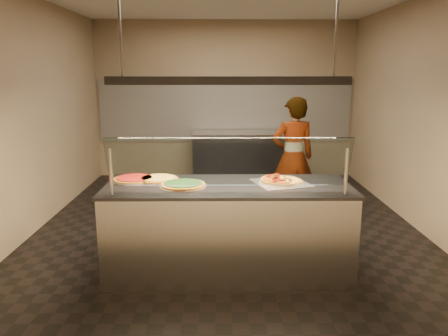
{
  "coord_description": "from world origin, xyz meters",
  "views": [
    {
      "loc": [
        -0.09,
        -5.57,
        2.02
      ],
      "look_at": [
        -0.06,
        -1.0,
        1.02
      ],
      "focal_mm": 35.0,
      "sensor_mm": 36.0,
      "label": 1
    }
  ],
  "objects_px": {
    "pizza_tomato": "(134,179)",
    "worker": "(293,157)",
    "serving_counter": "(228,229)",
    "pizza_cheese": "(158,179)",
    "pizza_spatula": "(172,179)",
    "prep_table": "(240,156)",
    "sneeze_guard": "(229,163)",
    "heat_lamp_housing": "(228,80)",
    "half_pizza_pepperoni": "(271,180)",
    "pizza_spinach": "(183,184)",
    "perforated_tray": "(281,182)",
    "half_pizza_sausage": "(291,180)"
  },
  "relations": [
    {
      "from": "pizza_spinach",
      "to": "pizza_spatula",
      "type": "relative_size",
      "value": 1.65
    },
    {
      "from": "perforated_tray",
      "to": "pizza_cheese",
      "type": "distance_m",
      "value": 1.27
    },
    {
      "from": "sneeze_guard",
      "to": "pizza_spatula",
      "type": "xyz_separation_m",
      "value": [
        -0.57,
        0.45,
        -0.27
      ]
    },
    {
      "from": "half_pizza_sausage",
      "to": "worker",
      "type": "xyz_separation_m",
      "value": [
        0.32,
        1.81,
        -0.11
      ]
    },
    {
      "from": "serving_counter",
      "to": "half_pizza_pepperoni",
      "type": "distance_m",
      "value": 0.67
    },
    {
      "from": "pizza_tomato",
      "to": "worker",
      "type": "relative_size",
      "value": 0.27
    },
    {
      "from": "half_pizza_pepperoni",
      "to": "pizza_cheese",
      "type": "xyz_separation_m",
      "value": [
        -1.16,
        0.14,
        -0.02
      ]
    },
    {
      "from": "pizza_tomato",
      "to": "pizza_spatula",
      "type": "relative_size",
      "value": 1.61
    },
    {
      "from": "pizza_spinach",
      "to": "pizza_spatula",
      "type": "bearing_deg",
      "value": 128.76
    },
    {
      "from": "pizza_spatula",
      "to": "prep_table",
      "type": "bearing_deg",
      "value": 77.27
    },
    {
      "from": "sneeze_guard",
      "to": "perforated_tray",
      "type": "relative_size",
      "value": 3.49
    },
    {
      "from": "serving_counter",
      "to": "sneeze_guard",
      "type": "height_order",
      "value": "sneeze_guard"
    },
    {
      "from": "pizza_cheese",
      "to": "pizza_tomato",
      "type": "bearing_deg",
      "value": 178.58
    },
    {
      "from": "sneeze_guard",
      "to": "half_pizza_sausage",
      "type": "distance_m",
      "value": 0.8
    },
    {
      "from": "pizza_spatula",
      "to": "prep_table",
      "type": "xyz_separation_m",
      "value": [
        0.86,
        3.81,
        -0.49
      ]
    },
    {
      "from": "serving_counter",
      "to": "pizza_cheese",
      "type": "height_order",
      "value": "pizza_cheese"
    },
    {
      "from": "half_pizza_pepperoni",
      "to": "half_pizza_sausage",
      "type": "height_order",
      "value": "half_pizza_pepperoni"
    },
    {
      "from": "sneeze_guard",
      "to": "prep_table",
      "type": "bearing_deg",
      "value": 86.1
    },
    {
      "from": "half_pizza_pepperoni",
      "to": "prep_table",
      "type": "height_order",
      "value": "half_pizza_pepperoni"
    },
    {
      "from": "worker",
      "to": "heat_lamp_housing",
      "type": "height_order",
      "value": "heat_lamp_housing"
    },
    {
      "from": "serving_counter",
      "to": "half_pizza_sausage",
      "type": "distance_m",
      "value": 0.81
    },
    {
      "from": "serving_counter",
      "to": "pizza_spatula",
      "type": "bearing_deg",
      "value": 169.08
    },
    {
      "from": "sneeze_guard",
      "to": "worker",
      "type": "xyz_separation_m",
      "value": [
        0.96,
        2.22,
        -0.38
      ]
    },
    {
      "from": "serving_counter",
      "to": "pizza_spatula",
      "type": "xyz_separation_m",
      "value": [
        -0.57,
        0.11,
        0.49
      ]
    },
    {
      "from": "worker",
      "to": "pizza_cheese",
      "type": "bearing_deg",
      "value": 34.27
    },
    {
      "from": "half_pizza_pepperoni",
      "to": "pizza_spinach",
      "type": "xyz_separation_m",
      "value": [
        -0.88,
        -0.12,
        -0.02
      ]
    },
    {
      "from": "serving_counter",
      "to": "pizza_tomato",
      "type": "height_order",
      "value": "pizza_tomato"
    },
    {
      "from": "serving_counter",
      "to": "perforated_tray",
      "type": "height_order",
      "value": "perforated_tray"
    },
    {
      "from": "pizza_spatula",
      "to": "prep_table",
      "type": "height_order",
      "value": "pizza_spatula"
    },
    {
      "from": "half_pizza_pepperoni",
      "to": "pizza_spatula",
      "type": "distance_m",
      "value": 1.01
    },
    {
      "from": "serving_counter",
      "to": "pizza_tomato",
      "type": "bearing_deg",
      "value": 167.78
    },
    {
      "from": "half_pizza_pepperoni",
      "to": "pizza_cheese",
      "type": "relative_size",
      "value": 1.07
    },
    {
      "from": "perforated_tray",
      "to": "worker",
      "type": "height_order",
      "value": "worker"
    },
    {
      "from": "half_pizza_sausage",
      "to": "pizza_tomato",
      "type": "distance_m",
      "value": 1.62
    },
    {
      "from": "perforated_tray",
      "to": "pizza_cheese",
      "type": "bearing_deg",
      "value": 173.84
    },
    {
      "from": "pizza_cheese",
      "to": "heat_lamp_housing",
      "type": "distance_m",
      "value": 1.25
    },
    {
      "from": "heat_lamp_housing",
      "to": "half_pizza_pepperoni",
      "type": "bearing_deg",
      "value": 8.79
    },
    {
      "from": "prep_table",
      "to": "pizza_spinach",
      "type": "bearing_deg",
      "value": -100.49
    },
    {
      "from": "pizza_spatula",
      "to": "heat_lamp_housing",
      "type": "xyz_separation_m",
      "value": [
        0.57,
        -0.11,
        0.99
      ]
    },
    {
      "from": "sneeze_guard",
      "to": "pizza_spatula",
      "type": "distance_m",
      "value": 0.77
    },
    {
      "from": "worker",
      "to": "heat_lamp_housing",
      "type": "distance_m",
      "value": 2.38
    },
    {
      "from": "serving_counter",
      "to": "pizza_cheese",
      "type": "xyz_separation_m",
      "value": [
        -0.72,
        0.2,
        0.48
      ]
    },
    {
      "from": "perforated_tray",
      "to": "half_pizza_sausage",
      "type": "height_order",
      "value": "half_pizza_sausage"
    },
    {
      "from": "pizza_cheese",
      "to": "pizza_spatula",
      "type": "xyz_separation_m",
      "value": [
        0.15,
        -0.09,
        0.01
      ]
    },
    {
      "from": "half_pizza_sausage",
      "to": "pizza_spatula",
      "type": "height_order",
      "value": "half_pizza_sausage"
    },
    {
      "from": "pizza_tomato",
      "to": "heat_lamp_housing",
      "type": "relative_size",
      "value": 0.2
    },
    {
      "from": "pizza_spinach",
      "to": "heat_lamp_housing",
      "type": "relative_size",
      "value": 0.2
    },
    {
      "from": "worker",
      "to": "pizza_tomato",
      "type": "bearing_deg",
      "value": 30.2
    },
    {
      "from": "pizza_cheese",
      "to": "serving_counter",
      "type": "bearing_deg",
      "value": -15.81
    },
    {
      "from": "prep_table",
      "to": "pizza_cheese",
      "type": "bearing_deg",
      "value": -105.24
    }
  ]
}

